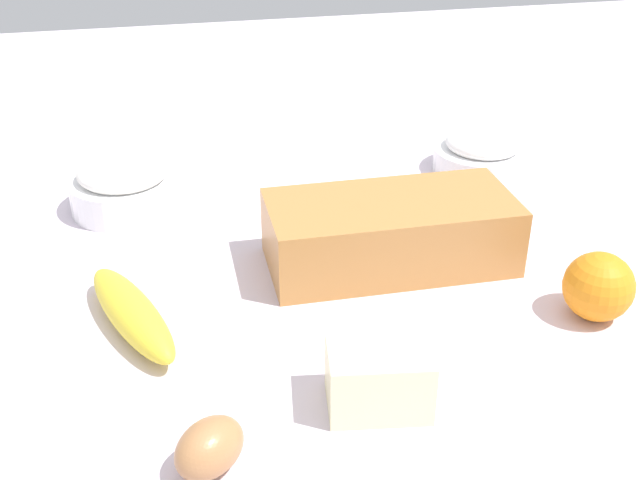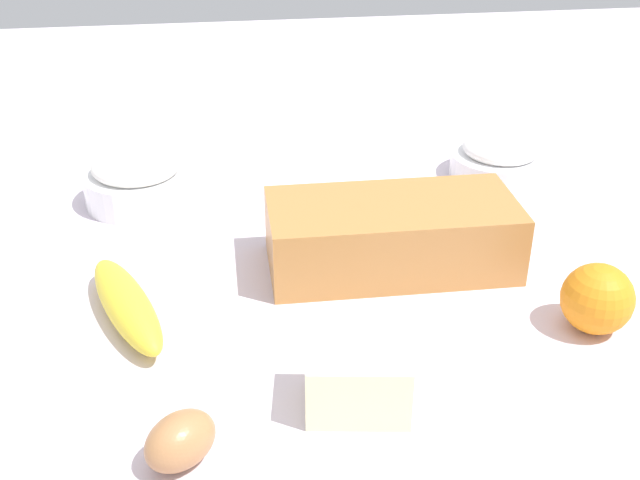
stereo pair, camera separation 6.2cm
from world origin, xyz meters
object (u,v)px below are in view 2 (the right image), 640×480
object	(u,v)px
butter_block	(361,380)
egg_near_butter	(180,441)
flour_bowl	(138,178)
sugar_bowl	(500,158)
loaf_pan	(391,232)
orange_fruit	(597,299)
banana	(127,304)

from	to	relation	value
butter_block	egg_near_butter	distance (m)	0.16
flour_bowl	sugar_bowl	size ratio (longest dim) A/B	1.02
flour_bowl	egg_near_butter	size ratio (longest dim) A/B	2.22
flour_bowl	sugar_bowl	bearing A→B (deg)	1.24
loaf_pan	orange_fruit	xyz separation A→B (m)	(0.18, -0.16, -0.01)
sugar_bowl	orange_fruit	bearing A→B (deg)	-94.68
loaf_pan	sugar_bowl	size ratio (longest dim) A/B	2.02
flour_bowl	loaf_pan	bearing A→B (deg)	-34.73
banana	butter_block	world-z (taller)	butter_block
loaf_pan	banana	xyz separation A→B (m)	(-0.29, -0.08, -0.02)
loaf_pan	flour_bowl	bearing A→B (deg)	145.75
flour_bowl	sugar_bowl	xyz separation A→B (m)	(0.50, 0.01, -0.01)
banana	butter_block	distance (m)	0.27
loaf_pan	egg_near_butter	xyz separation A→B (m)	(-0.24, -0.29, -0.02)
egg_near_butter	butter_block	bearing A→B (deg)	16.31
sugar_bowl	banana	bearing A→B (deg)	-149.68
flour_bowl	orange_fruit	world-z (taller)	flour_bowl
loaf_pan	butter_block	distance (m)	0.25
butter_block	egg_near_butter	size ratio (longest dim) A/B	1.41
orange_fruit	egg_near_butter	size ratio (longest dim) A/B	1.14
flour_bowl	butter_block	xyz separation A→B (m)	(0.22, -0.45, -0.00)
banana	orange_fruit	size ratio (longest dim) A/B	2.61
loaf_pan	flour_bowl	distance (m)	0.36
flour_bowl	butter_block	world-z (taller)	flour_bowl
loaf_pan	banana	bearing A→B (deg)	-165.11
sugar_bowl	butter_block	size ratio (longest dim) A/B	1.55
loaf_pan	flour_bowl	size ratio (longest dim) A/B	1.98
butter_block	sugar_bowl	bearing A→B (deg)	57.89
orange_fruit	flour_bowl	bearing A→B (deg)	142.62
banana	orange_fruit	xyz separation A→B (m)	(0.47, -0.08, 0.02)
loaf_pan	banana	size ratio (longest dim) A/B	1.48
orange_fruit	butter_block	distance (m)	0.27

